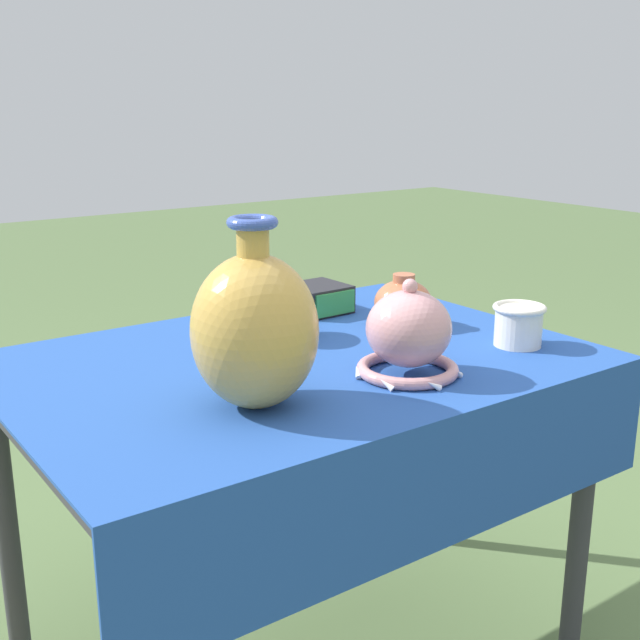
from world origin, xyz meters
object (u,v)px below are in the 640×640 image
object	(u,v)px
vase_tall_bulbous	(255,329)
jar_round_terracotta	(403,302)
cup_wide_ivory	(519,324)
vase_dome_bell	(408,336)
bowl_shallow_celadon	(254,302)
cup_wide_charcoal	(276,314)
mosaic_tile_box	(318,298)

from	to	relation	value
vase_tall_bulbous	jar_round_terracotta	size ratio (longest dim) A/B	2.42
cup_wide_ivory	vase_tall_bulbous	bearing A→B (deg)	177.74
vase_dome_bell	bowl_shallow_celadon	size ratio (longest dim) A/B	1.56
vase_tall_bulbous	bowl_shallow_celadon	size ratio (longest dim) A/B	2.42
vase_dome_bell	cup_wide_charcoal	xyz separation A→B (m)	(-0.06, 0.34, -0.02)
jar_round_terracotta	cup_wide_charcoal	bearing A→B (deg)	162.74
cup_wide_ivory	cup_wide_charcoal	world-z (taller)	cup_wide_charcoal
vase_dome_bell	jar_round_terracotta	distance (m)	0.33
vase_dome_bell	cup_wide_charcoal	distance (m)	0.34
cup_wide_ivory	bowl_shallow_celadon	bearing A→B (deg)	123.83
cup_wide_ivory	mosaic_tile_box	bearing A→B (deg)	110.94
cup_wide_ivory	bowl_shallow_celadon	size ratio (longest dim) A/B	0.84
jar_round_terracotta	cup_wide_ivory	bearing A→B (deg)	-70.08
vase_tall_bulbous	cup_wide_charcoal	xyz separation A→B (m)	(0.23, 0.31, -0.08)
cup_wide_charcoal	cup_wide_ivory	bearing A→B (deg)	-42.41
mosaic_tile_box	jar_round_terracotta	distance (m)	0.22
jar_round_terracotta	cup_wide_ivory	distance (m)	0.26
bowl_shallow_celadon	mosaic_tile_box	bearing A→B (deg)	-13.14
cup_wide_charcoal	vase_tall_bulbous	bearing A→B (deg)	-127.26
cup_wide_ivory	cup_wide_charcoal	bearing A→B (deg)	137.59
cup_wide_ivory	vase_dome_bell	bearing A→B (deg)	-178.95
vase_tall_bulbous	bowl_shallow_celadon	xyz separation A→B (m)	(0.27, 0.46, -0.09)
vase_tall_bulbous	jar_round_terracotta	world-z (taller)	vase_tall_bulbous
mosaic_tile_box	bowl_shallow_celadon	distance (m)	0.16
vase_tall_bulbous	vase_dome_bell	distance (m)	0.31
vase_tall_bulbous	bowl_shallow_celadon	distance (m)	0.54
cup_wide_ivory	cup_wide_charcoal	size ratio (longest dim) A/B	0.84
vase_dome_bell	bowl_shallow_celadon	world-z (taller)	vase_dome_bell
mosaic_tile_box	vase_tall_bulbous	bearing A→B (deg)	-136.68
vase_dome_bell	jar_round_terracotta	xyz separation A→B (m)	(0.21, 0.25, -0.02)
mosaic_tile_box	jar_round_terracotta	bearing A→B (deg)	-69.56
vase_tall_bulbous	cup_wide_charcoal	distance (m)	0.40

